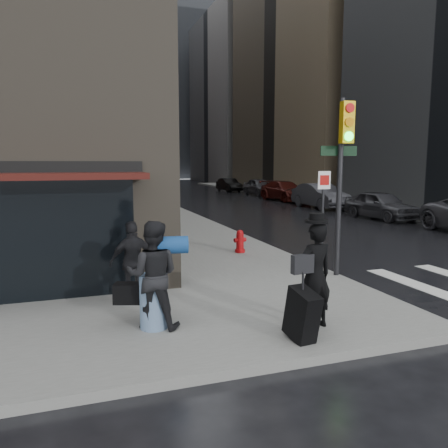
{
  "coord_description": "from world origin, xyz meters",
  "views": [
    {
      "loc": [
        -4.1,
        -7.19,
        2.89
      ],
      "look_at": [
        -0.46,
        3.6,
        1.3
      ],
      "focal_mm": 35.0,
      "sensor_mm": 36.0,
      "label": 1
    }
  ],
  "objects_px": {
    "man_overcoat": "(312,281)",
    "parked_car_5": "(229,185)",
    "man_jeans": "(153,275)",
    "parked_car_4": "(260,187)",
    "traffic_light": "(341,163)",
    "parked_car_3": "(285,191)",
    "fire_hydrant": "(240,242)",
    "man_greycoat": "(133,261)",
    "parked_car_2": "(320,196)",
    "parked_car_1": "(381,205)"
  },
  "relations": [
    {
      "from": "man_greycoat",
      "to": "parked_car_1",
      "type": "xyz_separation_m",
      "value": [
        13.94,
        10.21,
        -0.22
      ]
    },
    {
      "from": "traffic_light",
      "to": "parked_car_5",
      "type": "distance_m",
      "value": 34.5
    },
    {
      "from": "man_overcoat",
      "to": "traffic_light",
      "type": "relative_size",
      "value": 0.46
    },
    {
      "from": "man_overcoat",
      "to": "man_jeans",
      "type": "bearing_deg",
      "value": -26.97
    },
    {
      "from": "man_jeans",
      "to": "parked_car_4",
      "type": "bearing_deg",
      "value": -97.66
    },
    {
      "from": "man_jeans",
      "to": "parked_car_2",
      "type": "height_order",
      "value": "man_jeans"
    },
    {
      "from": "parked_car_1",
      "to": "parked_car_4",
      "type": "bearing_deg",
      "value": 83.96
    },
    {
      "from": "parked_car_1",
      "to": "man_greycoat",
      "type": "bearing_deg",
      "value": -147.36
    },
    {
      "from": "man_jeans",
      "to": "traffic_light",
      "type": "height_order",
      "value": "traffic_light"
    },
    {
      "from": "parked_car_5",
      "to": "man_overcoat",
      "type": "bearing_deg",
      "value": -109.81
    },
    {
      "from": "man_overcoat",
      "to": "fire_hydrant",
      "type": "xyz_separation_m",
      "value": [
        1.12,
        6.31,
        -0.51
      ]
    },
    {
      "from": "man_overcoat",
      "to": "man_jeans",
      "type": "xyz_separation_m",
      "value": [
        -2.46,
        0.92,
        0.09
      ]
    },
    {
      "from": "man_overcoat",
      "to": "fire_hydrant",
      "type": "distance_m",
      "value": 6.43
    },
    {
      "from": "parked_car_3",
      "to": "parked_car_4",
      "type": "xyz_separation_m",
      "value": [
        0.43,
        5.87,
        0.02
      ]
    },
    {
      "from": "man_overcoat",
      "to": "parked_car_4",
      "type": "relative_size",
      "value": 0.43
    },
    {
      "from": "fire_hydrant",
      "to": "parked_car_5",
      "type": "distance_m",
      "value": 31.5
    },
    {
      "from": "man_greycoat",
      "to": "parked_car_2",
      "type": "xyz_separation_m",
      "value": [
        13.89,
        16.08,
        -0.16
      ]
    },
    {
      "from": "parked_car_3",
      "to": "parked_car_5",
      "type": "relative_size",
      "value": 1.27
    },
    {
      "from": "man_overcoat",
      "to": "man_jeans",
      "type": "height_order",
      "value": "man_overcoat"
    },
    {
      "from": "man_jeans",
      "to": "parked_car_3",
      "type": "bearing_deg",
      "value": -102.31
    },
    {
      "from": "parked_car_4",
      "to": "parked_car_1",
      "type": "bearing_deg",
      "value": -93.44
    },
    {
      "from": "parked_car_2",
      "to": "parked_car_5",
      "type": "distance_m",
      "value": 17.6
    },
    {
      "from": "traffic_light",
      "to": "parked_car_1",
      "type": "height_order",
      "value": "traffic_light"
    },
    {
      "from": "man_jeans",
      "to": "parked_car_3",
      "type": "xyz_separation_m",
      "value": [
        14.14,
        23.5,
        -0.3
      ]
    },
    {
      "from": "parked_car_5",
      "to": "fire_hydrant",
      "type": "bearing_deg",
      "value": -111.25
    },
    {
      "from": "parked_car_2",
      "to": "parked_car_1",
      "type": "bearing_deg",
      "value": -90.11
    },
    {
      "from": "parked_car_5",
      "to": "parked_car_3",
      "type": "bearing_deg",
      "value": -90.29
    },
    {
      "from": "fire_hydrant",
      "to": "parked_car_3",
      "type": "distance_m",
      "value": 20.96
    },
    {
      "from": "man_overcoat",
      "to": "traffic_light",
      "type": "distance_m",
      "value": 4.19
    },
    {
      "from": "man_greycoat",
      "to": "fire_hydrant",
      "type": "relative_size",
      "value": 2.3
    },
    {
      "from": "man_overcoat",
      "to": "traffic_light",
      "type": "xyz_separation_m",
      "value": [
        2.37,
        2.87,
        1.92
      ]
    },
    {
      "from": "parked_car_5",
      "to": "parked_car_2",
      "type": "bearing_deg",
      "value": -92.3
    },
    {
      "from": "man_overcoat",
      "to": "parked_car_3",
      "type": "distance_m",
      "value": 27.07
    },
    {
      "from": "man_overcoat",
      "to": "parked_car_5",
      "type": "xyz_separation_m",
      "value": [
        11.21,
        36.15,
        -0.3
      ]
    },
    {
      "from": "parked_car_1",
      "to": "parked_car_3",
      "type": "distance_m",
      "value": 11.74
    },
    {
      "from": "fire_hydrant",
      "to": "parked_car_5",
      "type": "xyz_separation_m",
      "value": [
        10.09,
        29.84,
        0.21
      ]
    },
    {
      "from": "parked_car_2",
      "to": "man_jeans",
      "type": "bearing_deg",
      "value": -128.64
    },
    {
      "from": "parked_car_1",
      "to": "parked_car_2",
      "type": "relative_size",
      "value": 0.9
    },
    {
      "from": "parked_car_4",
      "to": "parked_car_2",
      "type": "bearing_deg",
      "value": -94.95
    },
    {
      "from": "traffic_light",
      "to": "parked_car_3",
      "type": "bearing_deg",
      "value": 70.25
    },
    {
      "from": "parked_car_1",
      "to": "parked_car_3",
      "type": "height_order",
      "value": "parked_car_3"
    },
    {
      "from": "traffic_light",
      "to": "parked_car_4",
      "type": "bearing_deg",
      "value": 74.06
    },
    {
      "from": "parked_car_4",
      "to": "parked_car_5",
      "type": "xyz_separation_m",
      "value": [
        -0.9,
        5.87,
        -0.1
      ]
    },
    {
      "from": "man_overcoat",
      "to": "man_greycoat",
      "type": "bearing_deg",
      "value": -50.1
    },
    {
      "from": "parked_car_2",
      "to": "parked_car_4",
      "type": "xyz_separation_m",
      "value": [
        0.81,
        11.73,
        -0.02
      ]
    },
    {
      "from": "fire_hydrant",
      "to": "parked_car_5",
      "type": "height_order",
      "value": "parked_car_5"
    },
    {
      "from": "man_jeans",
      "to": "fire_hydrant",
      "type": "relative_size",
      "value": 2.57
    },
    {
      "from": "traffic_light",
      "to": "parked_car_3",
      "type": "distance_m",
      "value": 23.57
    },
    {
      "from": "fire_hydrant",
      "to": "parked_car_5",
      "type": "bearing_deg",
      "value": 71.32
    },
    {
      "from": "parked_car_3",
      "to": "parked_car_2",
      "type": "bearing_deg",
      "value": -98.52
    }
  ]
}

